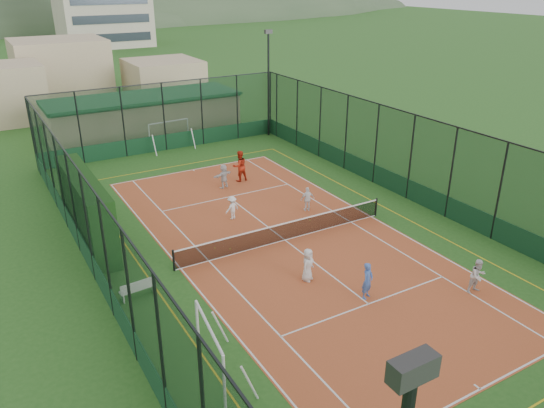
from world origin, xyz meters
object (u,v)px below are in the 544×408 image
(floodlight_ne, at_px, (268,84))
(child_near_right, at_px, (478,276))
(futsal_goal_far, at_px, (169,135))
(child_far_right, at_px, (307,199))
(child_near_mid, at_px, (368,281))
(child_far_left, at_px, (232,208))
(clubhouse, at_px, (144,115))
(coach, at_px, (240,166))
(child_near_left, at_px, (308,265))
(futsal_goal_near, at_px, (210,352))
(child_far_back, at_px, (224,176))
(white_bench, at_px, (137,288))

(floodlight_ne, bearing_deg, child_near_right, -99.69)
(futsal_goal_far, relative_size, child_far_right, 2.33)
(child_near_mid, relative_size, child_far_left, 1.21)
(clubhouse, height_order, child_far_left, clubhouse)
(coach, bearing_deg, child_near_left, 73.66)
(child_far_left, bearing_deg, child_near_right, 100.64)
(child_far_right, bearing_deg, futsal_goal_near, 56.15)
(child_near_right, bearing_deg, coach, 104.27)
(child_near_right, height_order, coach, coach)
(clubhouse, relative_size, child_far_right, 11.02)
(floodlight_ne, xyz_separation_m, clubhouse, (-8.60, 5.40, -2.55))
(clubhouse, relative_size, child_near_left, 10.25)
(child_far_right, height_order, child_far_back, child_far_back)
(child_near_right, bearing_deg, futsal_goal_far, 104.42)
(floodlight_ne, xyz_separation_m, child_near_mid, (-8.37, -22.57, -3.33))
(white_bench, xyz_separation_m, futsal_goal_near, (0.65, -5.79, 0.58))
(clubhouse, bearing_deg, child_near_right, -81.61)
(clubhouse, bearing_deg, futsal_goal_far, -85.81)
(child_far_left, relative_size, coach, 0.65)
(child_near_right, xyz_separation_m, child_far_right, (-1.47, 10.37, -0.06))
(floodlight_ne, relative_size, child_far_right, 5.98)
(floodlight_ne, distance_m, clubhouse, 10.47)
(futsal_goal_far, bearing_deg, child_near_left, -98.17)
(futsal_goal_far, xyz_separation_m, child_near_left, (-1.46, -20.82, -0.29))
(child_near_right, bearing_deg, child_near_mid, 160.22)
(child_near_left, height_order, child_far_left, child_near_left)
(child_near_mid, xyz_separation_m, child_far_right, (2.72, 8.41, -0.10))
(white_bench, height_order, child_near_left, child_near_left)
(floodlight_ne, xyz_separation_m, child_far_back, (-8.16, -8.68, -3.37))
(child_near_mid, bearing_deg, child_near_left, 98.17)
(white_bench, distance_m, child_far_back, 12.32)
(clubhouse, distance_m, futsal_goal_near, 29.89)
(futsal_goal_near, height_order, child_far_left, futsal_goal_near)
(white_bench, bearing_deg, child_far_left, 31.53)
(floodlight_ne, relative_size, child_far_back, 5.53)
(floodlight_ne, relative_size, futsal_goal_far, 2.56)
(child_near_left, bearing_deg, coach, 45.31)
(white_bench, bearing_deg, child_near_left, -24.06)
(floodlight_ne, height_order, clubhouse, floodlight_ne)
(child_near_mid, xyz_separation_m, coach, (1.58, 14.42, 0.21))
(futsal_goal_far, bearing_deg, child_far_back, -93.62)
(futsal_goal_near, height_order, child_near_mid, futsal_goal_near)
(child_near_left, bearing_deg, child_near_right, -68.97)
(futsal_goal_far, height_order, child_far_right, futsal_goal_far)
(futsal_goal_near, relative_size, child_far_left, 2.38)
(clubhouse, distance_m, child_near_right, 30.26)
(floodlight_ne, bearing_deg, child_near_left, -115.62)
(futsal_goal_near, height_order, child_near_right, futsal_goal_near)
(child_far_back, bearing_deg, futsal_goal_near, 45.72)
(child_near_mid, xyz_separation_m, child_far_left, (-1.37, 9.54, -0.14))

